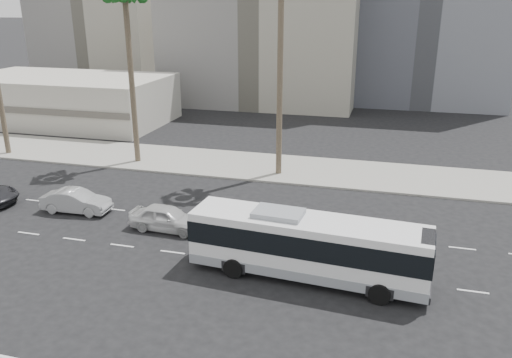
% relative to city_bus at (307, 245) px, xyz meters
% --- Properties ---
extents(ground, '(700.00, 700.00, 0.00)m').
position_rel_city_bus_xyz_m(ground, '(-1.32, 0.64, -1.72)').
color(ground, black).
rests_on(ground, ground).
extents(sidewalk_north, '(120.00, 7.00, 0.15)m').
position_rel_city_bus_xyz_m(sidewalk_north, '(-1.32, 16.14, -1.64)').
color(sidewalk_north, gray).
rests_on(sidewalk_north, ground).
extents(commercial_low, '(22.00, 12.16, 5.00)m').
position_rel_city_bus_xyz_m(commercial_low, '(-31.32, 26.63, 0.78)').
color(commercial_low, '#B8B2A4').
rests_on(commercial_low, ground).
extents(midrise_beige_west, '(24.00, 18.00, 18.00)m').
position_rel_city_bus_xyz_m(midrise_beige_west, '(-13.32, 45.64, 7.28)').
color(midrise_beige_west, gray).
rests_on(midrise_beige_west, ground).
extents(midrise_beige_far, '(18.00, 16.00, 15.00)m').
position_rel_city_bus_xyz_m(midrise_beige_far, '(-39.32, 50.64, 5.78)').
color(midrise_beige_far, gray).
rests_on(midrise_beige_far, ground).
extents(city_bus, '(11.54, 3.40, 3.27)m').
position_rel_city_bus_xyz_m(city_bus, '(0.00, 0.00, 0.00)').
color(city_bus, white).
rests_on(city_bus, ground).
extents(car_a, '(1.94, 4.47, 1.50)m').
position_rel_city_bus_xyz_m(car_a, '(-8.80, 3.22, -0.97)').
color(car_a, silver).
rests_on(car_a, ground).
extents(car_b, '(1.71, 4.44, 1.44)m').
position_rel_city_bus_xyz_m(car_b, '(-15.46, 4.21, -1.00)').
color(car_b, '#A0A1A2').
rests_on(car_b, ground).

